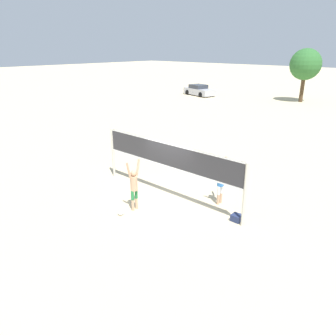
{
  "coord_description": "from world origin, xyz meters",
  "views": [
    {
      "loc": [
        8.64,
        -9.61,
        6.16
      ],
      "look_at": [
        0.0,
        0.0,
        1.34
      ],
      "focal_mm": 35.0,
      "sensor_mm": 36.0,
      "label": 1
    }
  ],
  "objects": [
    {
      "name": "player_blocker",
      "position": [
        2.03,
        0.94,
        1.04
      ],
      "size": [
        0.28,
        0.69,
        2.0
      ],
      "rotation": [
        0.0,
        0.0,
        -1.57
      ],
      "color": "tan",
      "rests_on": "ground_plane"
    },
    {
      "name": "gear_bag",
      "position": [
        3.32,
        0.16,
        0.13
      ],
      "size": [
        0.37,
        0.35,
        0.26
      ],
      "color": "navy",
      "rests_on": "ground_plane"
    },
    {
      "name": "volleyball",
      "position": [
        -0.26,
        -2.45,
        0.11
      ],
      "size": [
        0.22,
        0.22,
        0.22
      ],
      "color": "white",
      "rests_on": "ground_plane"
    },
    {
      "name": "parked_car_near",
      "position": [
        -17.81,
        25.98,
        0.63
      ],
      "size": [
        4.86,
        2.95,
        1.39
      ],
      "rotation": [
        0.0,
        0.0,
        -0.25
      ],
      "color": "#B7B7BC",
      "rests_on": "ground_plane"
    },
    {
      "name": "player_spiker",
      "position": [
        -0.2,
        -1.77,
        1.09
      ],
      "size": [
        0.28,
        0.7,
        2.08
      ],
      "rotation": [
        0.0,
        0.0,
        1.57
      ],
      "color": "tan",
      "rests_on": "ground_plane"
    },
    {
      "name": "ground_plane",
      "position": [
        0.0,
        0.0,
        0.0
      ],
      "size": [
        200.0,
        200.0,
        0.0
      ],
      "primitive_type": "plane",
      "color": "beige"
    },
    {
      "name": "tree_left_cluster",
      "position": [
        -5.68,
        29.6,
        4.18
      ],
      "size": [
        3.48,
        3.48,
        5.96
      ],
      "color": "#4C3823",
      "rests_on": "ground_plane"
    },
    {
      "name": "volleyball_net",
      "position": [
        0.0,
        0.0,
        1.74
      ],
      "size": [
        7.39,
        0.11,
        2.43
      ],
      "color": "beige",
      "rests_on": "ground_plane"
    }
  ]
}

